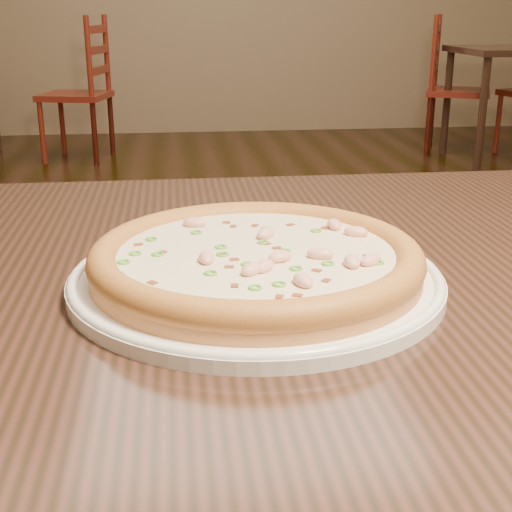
{
  "coord_description": "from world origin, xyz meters",
  "views": [
    {
      "loc": [
        -0.37,
        -1.54,
        1.0
      ],
      "look_at": [
        -0.3,
        -0.93,
        0.78
      ],
      "focal_mm": 50.0,
      "sensor_mm": 36.0,
      "label": 1
    }
  ],
  "objects": [
    {
      "name": "hero_table",
      "position": [
        -0.18,
        -0.88,
        0.65
      ],
      "size": [
        1.2,
        0.8,
        0.75
      ],
      "color": "black",
      "rests_on": "ground"
    },
    {
      "name": "plate",
      "position": [
        -0.3,
        -0.93,
        0.76
      ],
      "size": [
        0.35,
        0.35,
        0.02
      ],
      "color": "white",
      "rests_on": "hero_table"
    },
    {
      "name": "chair_b",
      "position": [
        -0.96,
        3.45,
        0.44
      ],
      "size": [
        0.51,
        0.51,
        0.95
      ],
      "color": "maroon",
      "rests_on": "ground"
    },
    {
      "name": "ground",
      "position": [
        0.0,
        0.0,
        0.0
      ],
      "size": [
        9.0,
        9.0,
        0.0
      ],
      "primitive_type": "plane",
      "color": "black"
    },
    {
      "name": "pizza",
      "position": [
        -0.3,
        -0.93,
        0.78
      ],
      "size": [
        0.31,
        0.31,
        0.03
      ],
      "color": "#C68548",
      "rests_on": "plate"
    },
    {
      "name": "chair_c",
      "position": [
        1.59,
        3.4,
        0.44
      ],
      "size": [
        0.55,
        0.55,
        0.95
      ],
      "color": "maroon",
      "rests_on": "ground"
    }
  ]
}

